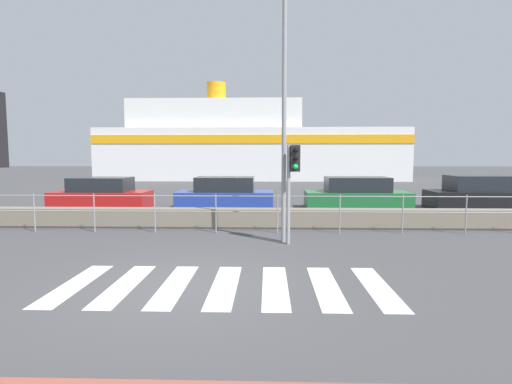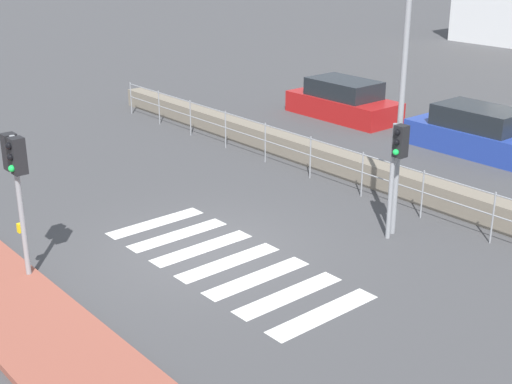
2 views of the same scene
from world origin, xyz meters
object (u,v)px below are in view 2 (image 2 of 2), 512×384
object	(u,v)px
streetlamp	(401,44)
parked_car_red	(343,101)
traffic_light_near	(16,169)
parked_car_blue	(477,133)
traffic_light_far	(397,156)

from	to	relation	value
streetlamp	parked_car_red	distance (m)	10.96
parked_car_red	traffic_light_near	bearing A→B (deg)	-71.32
parked_car_blue	traffic_light_far	bearing A→B (deg)	-70.24
traffic_light_far	streetlamp	world-z (taller)	streetlamp
traffic_light_near	traffic_light_far	xyz separation A→B (m)	(3.33, 6.79, -0.35)
traffic_light_near	streetlamp	bearing A→B (deg)	65.93
traffic_light_near	parked_car_red	bearing A→B (deg)	108.68
traffic_light_near	streetlamp	size ratio (longest dim) A/B	0.42
traffic_light_near	parked_car_red	xyz separation A→B (m)	(-4.66, 13.79, -1.68)
streetlamp	parked_car_blue	distance (m)	8.05
parked_car_red	parked_car_blue	world-z (taller)	parked_car_blue
streetlamp	traffic_light_far	bearing A→B (deg)	-36.81
parked_car_red	traffic_light_far	bearing A→B (deg)	-41.20
parked_car_red	parked_car_blue	xyz separation A→B (m)	(5.48, -0.00, 0.01)
parked_car_blue	traffic_light_near	bearing A→B (deg)	-93.39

